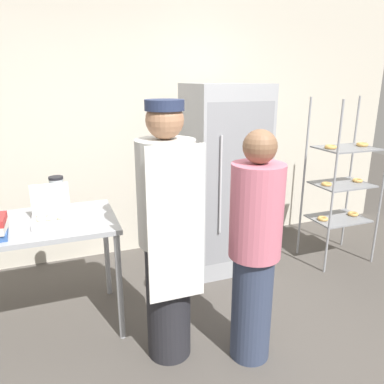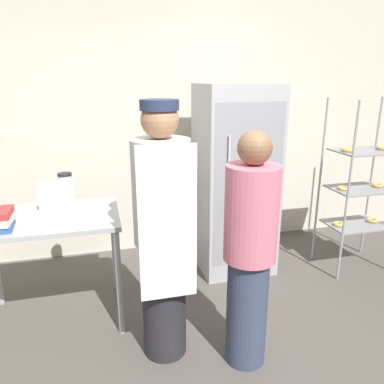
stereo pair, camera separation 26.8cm
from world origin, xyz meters
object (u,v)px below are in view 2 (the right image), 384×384
at_px(blender_pitcher, 66,190).
at_px(person_baker, 163,232).
at_px(refrigerator, 235,180).
at_px(baking_rack, 360,188).
at_px(donut_box, 57,212).
at_px(person_customer, 250,252).

xyz_separation_m(blender_pitcher, person_baker, (0.64, -0.86, -0.08)).
distance_m(refrigerator, baking_rack, 1.25).
relative_size(donut_box, person_customer, 0.17).
height_order(donut_box, person_customer, person_customer).
xyz_separation_m(person_baker, person_customer, (0.52, -0.22, -0.10)).
bearing_deg(person_baker, donut_box, 142.79).
bearing_deg(person_baker, person_customer, -22.69).
bearing_deg(person_baker, refrigerator, 50.22).
bearing_deg(person_customer, baking_rack, 32.11).
distance_m(blender_pitcher, person_customer, 1.60).
bearing_deg(blender_pitcher, person_customer, -42.81).
xyz_separation_m(refrigerator, baking_rack, (1.20, -0.32, -0.07)).
distance_m(donut_box, blender_pitcher, 0.34).
distance_m(baking_rack, person_baker, 2.27).
bearing_deg(person_customer, blender_pitcher, 137.19).
distance_m(baking_rack, person_customer, 1.89).
relative_size(refrigerator, donut_box, 6.79).
relative_size(refrigerator, blender_pitcher, 7.01).
relative_size(baking_rack, blender_pitcher, 6.51).
bearing_deg(person_baker, blender_pitcher, 126.73).
bearing_deg(donut_box, person_customer, -31.52).
height_order(refrigerator, baking_rack, refrigerator).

